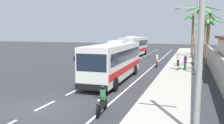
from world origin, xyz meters
name	(u,v)px	position (x,y,z in m)	size (l,w,h in m)	color
ground_plane	(39,109)	(0.00, 0.00, 0.00)	(160.00, 160.00, 0.00)	#303035
sidewalk_kerb	(172,81)	(6.80, 10.00, 0.07)	(3.20, 90.00, 0.14)	#A8A399
lane_markings	(134,71)	(2.14, 14.73, 0.00)	(3.75, 71.00, 0.01)	white
boundary_wall	(215,65)	(10.60, 14.00, 1.24)	(0.24, 60.00, 2.48)	#9E998E
coach_bus_foreground	(114,60)	(1.58, 9.21, 1.90)	(3.08, 11.21, 3.66)	silver
coach_bus_far_lane	(134,46)	(-1.60, 30.04, 1.97)	(3.11, 11.11, 3.79)	white
motorcycle_beside_bus	(102,102)	(3.76, 0.54, 0.64)	(0.56, 1.96, 1.56)	black
motorcycle_trailing	(157,62)	(4.14, 18.86, 0.64)	(0.56, 1.96, 1.56)	black
pedestrian_near_kerb	(178,59)	(6.75, 19.41, 1.04)	(0.36, 0.36, 1.71)	black
pedestrian_midwalk	(185,62)	(7.67, 16.93, 1.00)	(0.36, 0.36, 1.64)	#2D7A47
utility_pole_nearest	(201,25)	(8.63, -1.08, 4.74)	(2.19, 0.24, 9.13)	#9E9E99
utility_pole_mid	(196,27)	(8.74, 17.80, 5.03)	(3.65, 0.24, 9.45)	#9E9E99
utility_pole_far	(194,29)	(8.65, 36.67, 5.08)	(2.45, 0.24, 9.73)	#9E9E99
utility_pole_distant	(193,32)	(8.56, 55.54, 4.59)	(3.87, 0.24, 8.56)	#9E9E99
palm_nearest	(193,27)	(8.34, 31.78, 5.34)	(3.64, 3.72, 7.68)	brown
palm_second	(209,24)	(10.74, 27.90, 5.64)	(3.75, 3.54, 7.56)	brown
palm_third	(201,23)	(9.10, 14.11, 5.38)	(3.36, 3.19, 7.31)	brown
palm_fourth	(208,29)	(10.10, 20.51, 4.88)	(3.91, 3.94, 6.32)	brown
palm_farthest	(205,29)	(10.42, 35.23, 4.95)	(3.06, 3.17, 7.22)	brown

